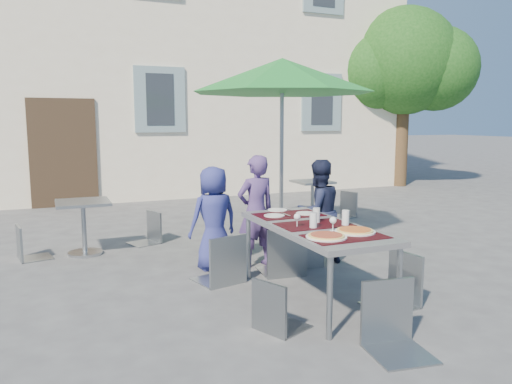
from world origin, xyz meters
name	(u,v)px	position (x,y,z in m)	size (l,w,h in m)	color
ground	(355,329)	(0.00, 0.00, 0.00)	(90.00, 90.00, 0.00)	#474749
building	(127,10)	(0.00, 11.50, 4.85)	(13.60, 8.20, 11.10)	beige
tree	(405,63)	(6.55, 7.54, 3.25)	(3.60, 3.00, 4.70)	#4D3621
dining_table	(314,230)	(0.03, 0.78, 0.70)	(0.80, 1.85, 0.76)	#434348
pizza_near_left	(326,236)	(-0.15, 0.25, 0.77)	(0.35, 0.35, 0.03)	white
pizza_near_right	(355,231)	(0.20, 0.33, 0.77)	(0.37, 0.37, 0.03)	white
glassware	(323,218)	(0.08, 0.69, 0.83)	(0.53, 0.45, 0.15)	silver
place_settings	(286,213)	(0.04, 1.40, 0.76)	(0.63, 0.52, 0.01)	white
child_0	(214,218)	(-0.54, 2.15, 0.61)	(0.60, 0.39, 1.23)	navy
child_1	(256,211)	(-0.04, 2.05, 0.68)	(0.49, 0.32, 1.35)	#513874
child_2	(318,212)	(0.71, 1.88, 0.64)	(0.63, 0.36, 1.29)	#1B1F3B
chair_0	(222,228)	(-0.64, 1.57, 0.61)	(0.56, 0.56, 1.03)	gray
chair_1	(284,221)	(0.10, 1.59, 0.63)	(0.52, 0.52, 1.06)	gray
chair_2	(304,220)	(0.48, 1.80, 0.57)	(0.49, 0.49, 0.98)	gray
chair_3	(276,275)	(-0.63, 0.23, 0.49)	(0.49, 0.49, 0.84)	gray
chair_4	(399,248)	(0.70, 0.33, 0.56)	(0.47, 0.47, 0.95)	gray
chair_5	(396,276)	(0.06, -0.42, 0.59)	(0.50, 0.51, 1.00)	gray
patio_umbrella	(282,77)	(0.72, 2.93, 2.34)	(2.54, 2.54, 2.60)	#B5B7BD
cafe_table_0	(84,219)	(-1.92, 3.40, 0.48)	(0.67, 0.67, 0.72)	#B5B7BD
bg_chair_l_0	(26,222)	(-2.61, 3.43, 0.49)	(0.44, 0.44, 0.85)	gray
bg_chair_r_0	(148,209)	(-1.02, 3.72, 0.49)	(0.48, 0.48, 0.85)	gray
cafe_table_1	(312,194)	(2.08, 4.45, 0.44)	(0.63, 0.63, 0.68)	#B5B7BD
bg_chair_l_1	(274,190)	(1.32, 4.49, 0.54)	(0.52, 0.52, 0.93)	gray
bg_chair_r_1	(346,189)	(2.69, 4.30, 0.51)	(0.49, 0.49, 0.87)	gray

